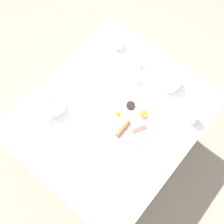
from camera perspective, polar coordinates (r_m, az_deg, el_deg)
ground_plane at (r=2.26m, az=0.00°, el=-7.27°), size 8.00×8.00×0.00m
table at (r=1.64m, az=0.00°, el=-1.17°), size 1.10×0.96×0.72m
breakfast_plate at (r=1.55m, az=3.95°, el=-1.54°), size 0.31×0.31×0.04m
teapot_near at (r=1.58m, az=-12.59°, el=1.36°), size 0.19×0.13×0.11m
teapot_far at (r=1.66m, az=12.74°, el=6.60°), size 0.21×0.13×0.11m
teacup_with_saucer_left at (r=1.79m, az=1.10°, el=14.59°), size 0.14×0.14×0.06m
water_glass_tall at (r=1.58m, az=17.40°, el=-1.00°), size 0.07×0.07×0.10m
water_glass_short at (r=1.70m, az=5.47°, el=10.94°), size 0.07×0.07×0.10m
creamer_jug at (r=1.65m, az=5.50°, el=7.39°), size 0.09×0.06×0.06m
napkin_folded at (r=1.52m, az=-7.78°, el=-6.85°), size 0.19×0.15×0.01m
fork_by_plate at (r=1.48m, az=-0.31°, el=-12.16°), size 0.12×0.15×0.00m
knife_by_plate at (r=1.68m, az=-2.76°, el=7.67°), size 0.03×0.20×0.00m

